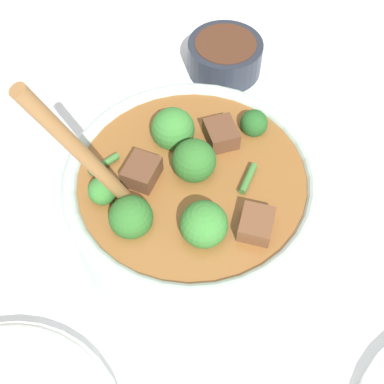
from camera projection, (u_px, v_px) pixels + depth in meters
ground_plane at (192, 221)px, 0.52m from camera, size 4.00×4.00×0.00m
stew_bowl at (191, 195)px, 0.48m from camera, size 0.25×0.25×0.25m
condiment_bowl at (225, 55)px, 0.64m from camera, size 0.10×0.10×0.04m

